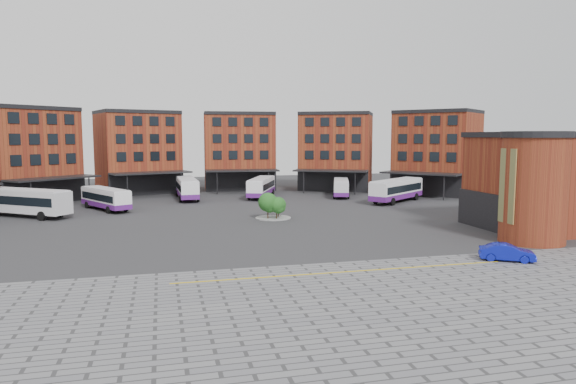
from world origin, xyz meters
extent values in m
plane|color=#28282B|center=(0.00, 0.00, 0.00)|extent=(160.00, 160.00, 0.00)
cube|color=slate|center=(2.00, -22.00, 0.01)|extent=(50.00, 22.00, 0.02)
cube|color=gold|center=(2.00, -14.00, 0.03)|extent=(26.00, 0.15, 0.02)
cube|color=brown|center=(-31.45, 36.93, 7.00)|extent=(16.35, 16.13, 14.00)
cube|color=black|center=(-28.20, 33.32, 2.00)|extent=(10.00, 9.07, 4.00)
cube|color=black|center=(-31.45, 36.93, 14.30)|extent=(16.55, 16.35, 0.60)
cube|color=black|center=(-28.07, 33.17, 9.20)|extent=(8.60, 7.77, 8.00)
cube|color=black|center=(-26.63, 31.58, 4.00)|extent=(12.61, 11.97, 0.25)
cylinder|color=black|center=(-28.81, 27.19, 2.00)|extent=(0.20, 0.20, 4.00)
cylinder|color=black|center=(-22.05, 33.28, 2.00)|extent=(0.20, 0.20, 4.00)
cube|color=brown|center=(-15.30, 46.44, 7.00)|extent=(15.55, 13.69, 14.00)
cube|color=black|center=(-13.72, 41.85, 2.00)|extent=(12.45, 4.71, 4.00)
cube|color=black|center=(-15.30, 46.44, 14.30)|extent=(15.65, 13.97, 0.60)
cube|color=black|center=(-13.66, 41.66, 9.20)|extent=(10.87, 3.87, 8.00)
cube|color=black|center=(-12.96, 39.63, 4.00)|extent=(13.72, 8.39, 0.25)
cylinder|color=black|center=(-16.67, 36.45, 2.00)|extent=(0.20, 0.20, 4.00)
cylinder|color=black|center=(-8.07, 39.41, 2.00)|extent=(0.20, 0.20, 4.00)
cube|color=brown|center=(3.28, 48.89, 7.00)|extent=(13.67, 10.88, 14.00)
cube|color=black|center=(2.94, 44.05, 2.00)|extent=(13.00, 1.41, 4.00)
cube|color=black|center=(3.28, 48.89, 14.30)|extent=(13.69, 11.18, 0.60)
cube|color=black|center=(2.93, 43.85, 9.20)|extent=(11.42, 0.95, 8.00)
cube|color=black|center=(2.78, 41.70, 4.00)|extent=(13.28, 5.30, 0.25)
cylinder|color=black|center=(-1.89, 40.22, 2.00)|extent=(0.20, 0.20, 4.00)
cylinder|color=black|center=(7.19, 39.59, 2.00)|extent=(0.20, 0.20, 4.00)
cube|color=brown|center=(21.34, 43.88, 7.00)|extent=(16.12, 14.81, 14.00)
cube|color=black|center=(19.14, 39.56, 2.00)|extent=(11.81, 6.35, 4.00)
cube|color=black|center=(21.34, 43.88, 14.30)|extent=(16.26, 15.08, 0.60)
cube|color=black|center=(19.04, 39.38, 9.20)|extent=(10.26, 5.33, 8.00)
cube|color=black|center=(18.07, 37.46, 4.00)|extent=(13.58, 9.82, 0.25)
cylinder|color=black|center=(13.20, 37.92, 2.00)|extent=(0.20, 0.20, 4.00)
cylinder|color=black|center=(21.31, 33.79, 2.00)|extent=(0.20, 0.20, 4.00)
cube|color=brown|center=(36.00, 32.21, 7.00)|extent=(16.02, 16.39, 14.00)
cube|color=black|center=(32.29, 29.09, 2.00)|extent=(8.74, 10.28, 4.00)
cube|color=black|center=(36.00, 32.21, 14.30)|extent=(16.25, 16.58, 0.60)
cube|color=black|center=(32.14, 28.96, 9.20)|extent=(7.47, 8.86, 8.00)
cube|color=black|center=(30.49, 27.58, 4.00)|extent=(11.73, 12.79, 0.25)
cylinder|color=black|center=(26.19, 29.91, 2.00)|extent=(0.20, 0.20, 4.00)
cylinder|color=black|center=(32.03, 22.94, 2.00)|extent=(0.20, 0.20, 4.00)
cube|color=brown|center=(30.00, -2.00, 5.00)|extent=(14.00, 12.00, 10.00)
cube|color=black|center=(30.00, -2.00, 10.30)|extent=(14.40, 12.40, 0.60)
cube|color=black|center=(22.90, -2.00, 2.00)|extent=(0.40, 12.00, 4.00)
cylinder|color=brown|center=(23.00, -8.00, 5.00)|extent=(6.00, 6.00, 10.00)
cylinder|color=black|center=(23.00, -8.00, 10.30)|extent=(6.40, 6.40, 0.60)
cube|color=orange|center=(20.10, -8.00, 5.50)|extent=(0.12, 2.20, 7.00)
cylinder|color=gray|center=(2.00, 12.00, 0.06)|extent=(4.40, 4.40, 0.12)
cylinder|color=#332114|center=(1.20, 11.40, 0.75)|extent=(0.14, 0.14, 1.51)
sphere|color=#214717|center=(1.20, 11.40, 2.11)|extent=(2.35, 2.35, 2.35)
sphere|color=#214717|center=(1.40, 11.25, 1.66)|extent=(1.65, 1.65, 1.65)
cylinder|color=#332114|center=(2.80, 12.60, 0.57)|extent=(0.14, 0.14, 1.15)
sphere|color=#214717|center=(2.80, 12.60, 1.61)|extent=(1.90, 1.90, 1.90)
sphere|color=#214717|center=(3.00, 12.45, 1.26)|extent=(1.33, 1.33, 1.33)
cylinder|color=#332114|center=(2.20, 11.00, 0.64)|extent=(0.14, 0.14, 1.28)
sphere|color=#214717|center=(2.20, 11.00, 1.79)|extent=(1.90, 1.90, 1.90)
sphere|color=#214717|center=(2.40, 10.85, 1.40)|extent=(1.33, 1.33, 1.33)
cube|color=silver|center=(-27.87, 20.49, 2.01)|extent=(11.72, 9.63, 2.77)
cube|color=black|center=(-27.87, 20.49, 2.21)|extent=(10.95, 9.09, 1.08)
cube|color=silver|center=(-27.87, 20.49, 3.45)|extent=(11.25, 9.24, 0.14)
cylinder|color=black|center=(-30.25, 23.99, 0.57)|extent=(1.11, 0.94, 1.13)
cylinder|color=black|center=(-25.49, 17.00, 0.57)|extent=(1.11, 0.94, 1.13)
cylinder|color=black|center=(-23.82, 19.29, 0.57)|extent=(1.11, 0.94, 1.13)
cube|color=white|center=(-18.87, 24.61, 1.72)|extent=(7.41, 10.47, 2.38)
cube|color=black|center=(-18.87, 24.61, 1.89)|extent=(7.03, 9.76, 0.92)
cube|color=silver|center=(-18.87, 24.61, 2.96)|extent=(7.11, 10.05, 0.12)
cube|color=black|center=(-21.47, 29.16, 1.94)|extent=(1.85, 1.13, 1.07)
cube|color=#5A1B7B|center=(-18.87, 24.61, 0.87)|extent=(7.46, 10.52, 0.68)
cylinder|color=black|center=(-21.62, 26.98, 0.49)|extent=(0.73, 0.99, 0.97)
cylinder|color=black|center=(-19.51, 28.18, 0.49)|extent=(0.73, 0.99, 0.97)
cylinder|color=black|center=(-18.23, 21.05, 0.49)|extent=(0.73, 0.99, 0.97)
cylinder|color=black|center=(-16.12, 22.25, 0.49)|extent=(0.73, 0.99, 0.97)
cube|color=white|center=(-7.35, 34.34, 1.93)|extent=(3.12, 12.03, 2.66)
cube|color=black|center=(-7.35, 34.34, 2.12)|extent=(3.14, 11.08, 1.03)
cube|color=silver|center=(-7.35, 34.34, 3.31)|extent=(2.99, 11.55, 0.13)
cube|color=black|center=(-7.55, 40.21, 2.17)|extent=(2.31, 0.20, 1.19)
cube|color=#5A1B7B|center=(-7.35, 34.34, 0.98)|extent=(3.16, 12.07, 0.76)
cylinder|color=black|center=(-8.83, 38.12, 0.54)|extent=(0.36, 1.10, 1.09)
cylinder|color=black|center=(-6.12, 38.21, 0.54)|extent=(0.36, 1.10, 1.09)
cylinder|color=black|center=(-8.58, 30.48, 0.54)|extent=(0.36, 1.10, 1.09)
cylinder|color=black|center=(-5.86, 30.57, 0.54)|extent=(0.36, 1.10, 1.09)
cube|color=white|center=(4.75, 33.90, 1.85)|extent=(6.69, 11.60, 2.55)
cube|color=black|center=(4.75, 33.90, 2.03)|extent=(6.41, 10.77, 0.99)
cube|color=silver|center=(4.75, 33.90, 3.18)|extent=(6.42, 11.14, 0.12)
cube|color=black|center=(6.86, 39.12, 2.08)|extent=(2.10, 0.94, 1.15)
cube|color=#5A1B7B|center=(4.75, 33.90, 0.94)|extent=(6.74, 11.65, 0.73)
cylinder|color=black|center=(4.92, 37.79, 0.52)|extent=(0.68, 1.08, 1.04)
cylinder|color=black|center=(7.33, 36.82, 0.52)|extent=(0.68, 1.08, 1.04)
cylinder|color=black|center=(2.18, 30.99, 0.52)|extent=(0.68, 1.08, 1.04)
cylinder|color=black|center=(4.59, 30.02, 0.52)|extent=(0.68, 1.08, 1.04)
cube|color=silver|center=(18.05, 31.89, 1.68)|extent=(5.66, 10.59, 2.32)
cube|color=black|center=(18.05, 31.89, 1.84)|extent=(5.44, 9.83, 0.90)
cube|color=silver|center=(18.05, 31.89, 2.88)|extent=(5.43, 10.17, 0.11)
cube|color=black|center=(19.73, 36.70, 1.89)|extent=(1.94, 0.78, 1.04)
cube|color=#5A1B7B|center=(18.05, 31.89, 0.85)|extent=(5.71, 10.64, 0.66)
cylinder|color=black|center=(18.04, 35.42, 0.47)|extent=(0.58, 0.99, 0.95)
cylinder|color=black|center=(20.27, 34.64, 0.47)|extent=(0.58, 0.99, 0.95)
cylinder|color=black|center=(15.84, 29.14, 0.47)|extent=(0.58, 0.99, 0.95)
cylinder|color=black|center=(18.07, 28.36, 0.47)|extent=(0.58, 0.99, 0.95)
cube|color=white|center=(23.87, 22.85, 2.00)|extent=(11.58, 9.77, 2.77)
cube|color=black|center=(23.87, 22.85, 2.20)|extent=(10.83, 9.22, 1.07)
cube|color=silver|center=(23.87, 22.85, 3.44)|extent=(11.12, 9.38, 0.14)
cube|color=black|center=(28.72, 26.55, 2.26)|extent=(1.55, 1.98, 1.24)
cube|color=#5A1B7B|center=(23.87, 22.85, 1.02)|extent=(11.64, 9.83, 0.79)
cylinder|color=black|center=(26.17, 26.38, 0.56)|extent=(1.10, 0.95, 1.13)
cylinder|color=black|center=(27.88, 24.14, 0.56)|extent=(1.10, 0.95, 1.13)
cylinder|color=black|center=(19.85, 21.56, 0.56)|extent=(1.10, 0.95, 1.13)
cylinder|color=black|center=(21.56, 19.32, 0.56)|extent=(1.10, 0.95, 1.13)
imported|color=#0C15A2|center=(15.88, -13.90, 0.71)|extent=(4.48, 3.42, 1.42)
camera|label=1|loc=(-11.37, -49.41, 10.17)|focal=32.00mm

